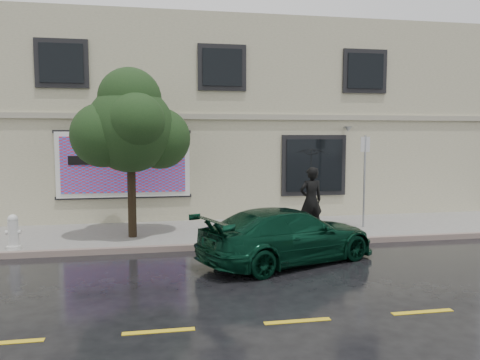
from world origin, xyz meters
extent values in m
plane|color=black|center=(0.00, 0.00, 0.00)|extent=(90.00, 90.00, 0.00)
cube|color=gray|center=(0.00, 3.25, 0.07)|extent=(20.00, 3.50, 0.15)
cube|color=gray|center=(0.00, 1.50, 0.07)|extent=(20.00, 0.18, 0.16)
cube|color=gold|center=(0.00, -3.50, 0.01)|extent=(19.00, 0.12, 0.01)
cube|color=beige|center=(0.00, 9.00, 3.50)|extent=(20.00, 8.00, 7.00)
cube|color=#9E9984|center=(0.00, 4.96, 3.60)|extent=(20.00, 0.12, 0.18)
cube|color=black|center=(3.20, 4.96, 1.95)|extent=(2.30, 0.10, 2.10)
cube|color=black|center=(3.20, 4.90, 1.95)|extent=(2.00, 0.05, 1.80)
cube|color=black|center=(-5.00, 4.90, 5.20)|extent=(1.30, 0.05, 1.20)
cube|color=black|center=(0.00, 4.90, 5.20)|extent=(1.30, 0.05, 1.20)
cube|color=black|center=(5.00, 4.90, 5.20)|extent=(1.30, 0.05, 1.20)
cube|color=white|center=(-3.20, 4.93, 2.05)|extent=(4.20, 0.06, 2.10)
cube|color=#CA2D4C|center=(-3.20, 4.89, 2.05)|extent=(3.90, 0.04, 1.80)
cube|color=black|center=(-3.20, 4.96, 1.00)|extent=(4.30, 0.10, 0.10)
cube|color=black|center=(-3.20, 4.96, 3.10)|extent=(4.30, 0.10, 0.10)
cube|color=black|center=(-3.20, 4.86, 2.20)|extent=(3.40, 0.02, 0.28)
imported|color=black|center=(0.84, -0.05, 0.64)|extent=(4.84, 3.46, 1.29)
imported|color=black|center=(2.20, 2.32, 1.11)|extent=(0.76, 0.55, 1.93)
imported|color=black|center=(2.20, 2.32, 2.48)|extent=(1.13, 1.13, 0.79)
cylinder|color=black|center=(-2.87, 2.75, 1.21)|extent=(0.23, 0.23, 2.13)
sphere|color=black|center=(-2.87, 2.75, 3.17)|extent=(2.41, 2.41, 2.41)
cylinder|color=silver|center=(-5.72, 1.80, 0.20)|extent=(0.34, 0.34, 0.09)
cylinder|color=silver|center=(-5.72, 1.80, 0.55)|extent=(0.25, 0.25, 0.62)
sphere|color=silver|center=(-5.72, 1.80, 0.91)|extent=(0.25, 0.25, 0.25)
cylinder|color=silver|center=(-5.72, 1.80, 0.58)|extent=(0.36, 0.11, 0.11)
cylinder|color=gray|center=(4.12, 2.91, 1.57)|extent=(0.06, 0.06, 2.83)
cube|color=silver|center=(4.12, 2.91, 2.71)|extent=(0.34, 0.11, 0.46)
camera|label=1|loc=(-2.21, -10.48, 2.98)|focal=35.00mm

